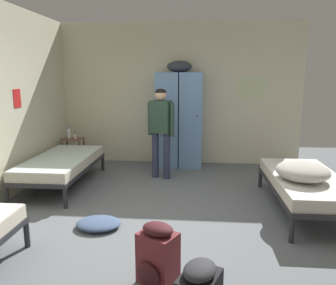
# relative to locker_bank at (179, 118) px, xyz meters

# --- Properties ---
(ground_plane) EXTENTS (9.24, 9.24, 0.00)m
(ground_plane) POSITION_rel_locker_bank_xyz_m (-0.02, -2.61, -0.97)
(ground_plane) COLOR slate
(room_backdrop) EXTENTS (4.89, 5.83, 2.83)m
(room_backdrop) POSITION_rel_locker_bank_xyz_m (-1.32, -1.27, 0.45)
(room_backdrop) COLOR beige
(room_backdrop) RESTS_ON ground_plane
(locker_bank) EXTENTS (0.90, 0.55, 2.07)m
(locker_bank) POSITION_rel_locker_bank_xyz_m (0.00, 0.00, 0.00)
(locker_bank) COLOR #6B93C6
(locker_bank) RESTS_ON ground_plane
(shelf_unit) EXTENTS (0.38, 0.30, 0.57)m
(shelf_unit) POSITION_rel_locker_bank_xyz_m (-2.10, -0.21, -0.62)
(shelf_unit) COLOR brown
(shelf_unit) RESTS_ON ground_plane
(bed_left_rear) EXTENTS (0.90, 1.90, 0.49)m
(bed_left_rear) POSITION_rel_locker_bank_xyz_m (-1.85, -1.39, -0.59)
(bed_left_rear) COLOR #28282D
(bed_left_rear) RESTS_ON ground_plane
(bed_right) EXTENTS (0.90, 1.90, 0.49)m
(bed_right) POSITION_rel_locker_bank_xyz_m (1.82, -2.10, -0.59)
(bed_right) COLOR #28282D
(bed_right) RESTS_ON ground_plane
(bedding_heap) EXTENTS (0.66, 0.72, 0.23)m
(bedding_heap) POSITION_rel_locker_bank_xyz_m (1.70, -2.29, -0.37)
(bedding_heap) COLOR #B7B2A8
(bedding_heap) RESTS_ON bed_right
(person_traveler) EXTENTS (0.48, 0.30, 1.57)m
(person_traveler) POSITION_rel_locker_bank_xyz_m (-0.27, -0.83, -0.02)
(person_traveler) COLOR #2D334C
(person_traveler) RESTS_ON ground_plane
(water_bottle) EXTENTS (0.06, 0.06, 0.22)m
(water_bottle) POSITION_rel_locker_bank_xyz_m (-2.18, -0.19, -0.30)
(water_bottle) COLOR white
(water_bottle) RESTS_ON shelf_unit
(lotion_bottle) EXTENTS (0.05, 0.05, 0.14)m
(lotion_bottle) POSITION_rel_locker_bank_xyz_m (-2.03, -0.25, -0.34)
(lotion_bottle) COLOR beige
(lotion_bottle) RESTS_ON shelf_unit
(backpack_maroon) EXTENTS (0.40, 0.41, 0.55)m
(backpack_maroon) POSITION_rel_locker_bank_xyz_m (0.02, -3.85, -0.71)
(backpack_maroon) COLOR maroon
(backpack_maroon) RESTS_ON ground_plane
(clothes_pile_denim) EXTENTS (0.54, 0.44, 0.10)m
(clothes_pile_denim) POSITION_rel_locker_bank_xyz_m (-0.81, -2.85, -0.92)
(clothes_pile_denim) COLOR #42567A
(clothes_pile_denim) RESTS_ON ground_plane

